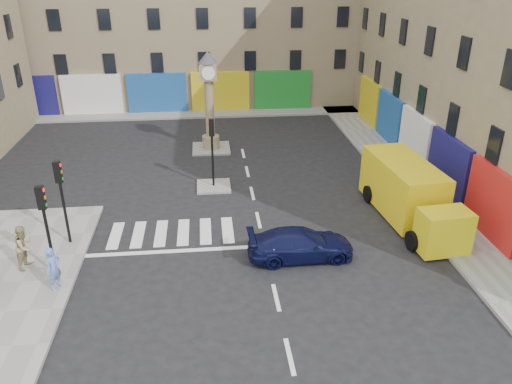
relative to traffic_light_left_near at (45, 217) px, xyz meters
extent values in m
plane|color=black|center=(8.30, -0.20, -2.62)|extent=(120.00, 120.00, 0.00)
cube|color=gray|center=(17.00, 9.80, -2.55)|extent=(2.60, 30.00, 0.15)
cube|color=gray|center=(4.30, 22.00, -2.55)|extent=(32.00, 2.40, 0.15)
cube|color=gray|center=(6.30, 7.80, -2.56)|extent=(1.80, 1.80, 0.12)
cube|color=gray|center=(6.30, 13.80, -2.56)|extent=(2.40, 2.40, 0.12)
cylinder|color=black|center=(0.00, 0.00, -1.07)|extent=(0.12, 0.12, 2.80)
cube|color=black|center=(0.00, 0.00, 0.78)|extent=(0.28, 0.22, 0.90)
cylinder|color=black|center=(0.00, 2.40, -1.07)|extent=(0.12, 0.12, 2.80)
cube|color=black|center=(0.00, 2.40, 0.78)|extent=(0.28, 0.22, 0.90)
cylinder|color=black|center=(6.30, 7.80, -1.10)|extent=(0.12, 0.12, 2.80)
cube|color=black|center=(6.30, 7.80, 0.75)|extent=(0.28, 0.22, 0.90)
cylinder|color=#91815F|center=(6.30, 13.80, -2.10)|extent=(1.10, 1.10, 0.80)
cylinder|color=#91815F|center=(6.30, 13.80, 0.10)|extent=(0.56, 0.56, 3.60)
cube|color=#91815F|center=(6.30, 13.80, 2.40)|extent=(1.00, 1.00, 1.00)
cylinder|color=white|center=(6.30, 13.28, 2.40)|extent=(0.80, 0.06, 0.80)
cone|color=#333338|center=(6.30, 13.80, 3.25)|extent=(1.20, 1.20, 0.70)
imported|color=black|center=(9.67, 0.39, -1.99)|extent=(4.37, 1.86, 1.26)
cube|color=yellow|center=(15.25, 4.02, -1.27)|extent=(2.58, 5.34, 2.48)
cube|color=yellow|center=(15.57, 0.15, -1.60)|extent=(2.15, 1.46, 1.83)
cube|color=black|center=(15.57, 0.09, -1.17)|extent=(1.91, 1.12, 0.75)
cylinder|color=black|center=(14.46, 0.49, -2.19)|extent=(0.34, 0.88, 0.86)
cylinder|color=black|center=(16.61, 0.67, -2.19)|extent=(0.34, 0.88, 0.86)
cylinder|color=black|center=(14.06, 5.22, -2.19)|extent=(0.34, 0.88, 0.86)
cylinder|color=black|center=(16.21, 5.40, -2.19)|extent=(0.34, 0.88, 0.86)
imported|color=#5478C1|center=(0.30, -0.97, -1.62)|extent=(0.65, 0.74, 1.69)
imported|color=#93855B|center=(-1.20, 0.63, -1.57)|extent=(0.88, 1.02, 1.80)
camera|label=1|loc=(6.03, -16.88, 8.53)|focal=35.00mm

